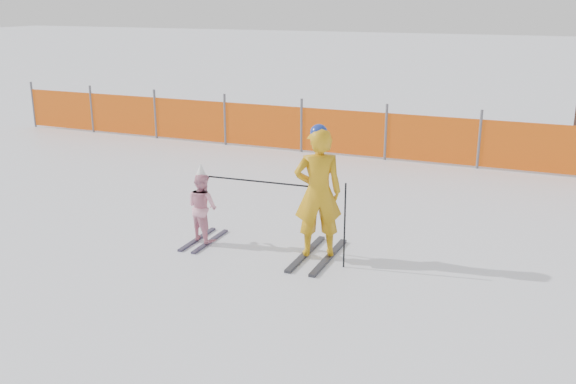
% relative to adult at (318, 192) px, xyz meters
% --- Properties ---
extents(ground, '(120.00, 120.00, 0.00)m').
position_rel_adult_xyz_m(ground, '(-0.31, -0.82, -0.94)').
color(ground, white).
rests_on(ground, ground).
extents(adult, '(0.78, 1.37, 1.88)m').
position_rel_adult_xyz_m(adult, '(0.00, 0.00, 0.00)').
color(adult, black).
rests_on(adult, ground).
extents(child, '(0.60, 1.00, 1.20)m').
position_rel_adult_xyz_m(child, '(-1.76, -0.08, -0.39)').
color(child, black).
rests_on(child, ground).
extents(ski_poles, '(2.10, 0.22, 1.18)m').
position_rel_adult_xyz_m(ski_poles, '(-0.30, -0.11, -0.11)').
color(ski_poles, black).
rests_on(ski_poles, ground).
extents(safety_fence, '(17.09, 0.06, 1.25)m').
position_rel_adult_xyz_m(safety_fence, '(-2.04, 5.85, -0.38)').
color(safety_fence, '#595960').
rests_on(safety_fence, ground).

